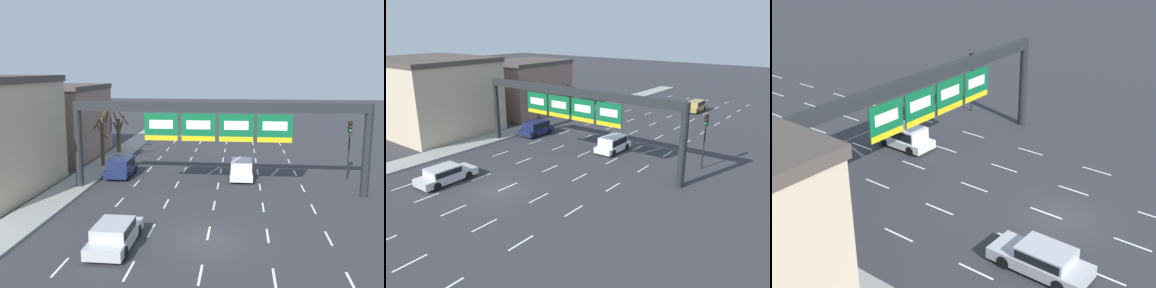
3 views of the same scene
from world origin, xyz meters
TOP-DOWN VIEW (x-y plane):
  - ground_plane at (0.00, 0.00)m, footprint 220.00×220.00m
  - sidewalk_left at (-11.30, 0.00)m, footprint 2.80×110.00m
  - lane_dashes at (0.00, 13.50)m, footprint 13.32×67.00m
  - sign_gantry at (-0.00, 9.26)m, footprint 21.99×0.70m
  - building_near at (-19.37, 7.12)m, footprint 12.78×11.54m
  - building_far at (-17.11, 20.49)m, footprint 8.17×10.80m
  - suv_navy at (-8.47, 13.14)m, footprint 1.98×4.00m
  - car_silver at (-4.71, -1.44)m, footprint 1.95×4.85m
  - suv_white at (1.83, 13.44)m, footprint 1.88×4.14m
  - suv_gold at (1.63, 36.53)m, footprint 1.81×4.39m
  - traffic_light_near_gantry at (10.67, 14.20)m, footprint 0.30×0.35m
  - tree_bare_closest at (-11.62, 23.30)m, footprint 2.23×1.91m
  - tree_bare_second at (-11.13, 16.47)m, footprint 1.96×1.72m

SIDE VIEW (x-z plane):
  - ground_plane at x=0.00m, z-range 0.00..0.00m
  - lane_dashes at x=0.00m, z-range 0.00..0.01m
  - sidewalk_left at x=-11.30m, z-range 0.00..0.15m
  - car_silver at x=-4.71m, z-range 0.05..1.42m
  - suv_white at x=1.83m, z-range 0.09..1.69m
  - suv_navy at x=-8.47m, z-range 0.09..1.71m
  - suv_gold at x=1.63m, z-range 0.09..1.72m
  - tree_bare_closest at x=-11.62m, z-range 0.14..4.78m
  - tree_bare_second at x=-11.13m, z-range 0.03..5.88m
  - traffic_light_near_gantry at x=10.67m, z-range 1.04..5.95m
  - building_far at x=-17.11m, z-range 0.01..7.55m
  - building_near at x=-19.37m, z-range 0.01..8.68m
  - sign_gantry at x=0.00m, z-range 1.93..8.69m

